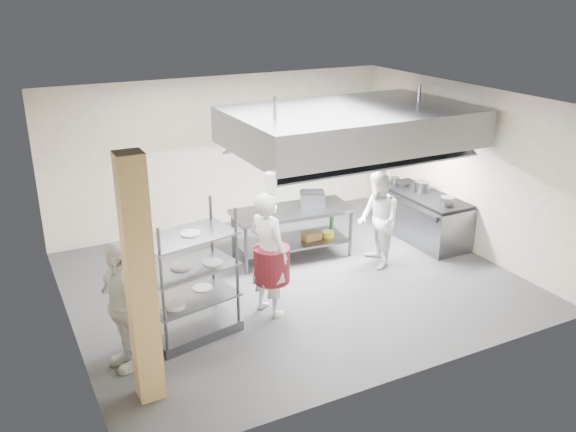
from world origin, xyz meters
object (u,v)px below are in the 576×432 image
stockpot (422,187)px  chef_head (268,254)px  cooking_range (422,218)px  griddle (312,198)px  island (292,233)px  pass_rack (190,274)px  chef_line (378,220)px  chef_plating (122,306)px

stockpot → chef_head: bearing=-160.6°
cooking_range → griddle: 2.30m
island → pass_rack: 3.01m
chef_line → griddle: (-0.69, 1.08, 0.18)m
griddle → pass_rack: bearing=-124.3°
cooking_range → chef_plating: 6.32m
chef_line → griddle: bearing=-133.7°
chef_line → cooking_range: bearing=126.1°
cooking_range → stockpot: size_ratio=6.95×
griddle → chef_head: bearing=-110.5°
chef_plating → cooking_range: bearing=90.9°
cooking_range → stockpot: bearing=66.2°
chef_head → stockpot: (3.92, 1.38, 0.05)m
cooking_range → pass_rack: bearing=-165.4°
pass_rack → cooking_range: pass_rack is taller
chef_plating → chef_line: bearing=88.4°
pass_rack → chef_head: 1.22m
pass_rack → cooking_range: size_ratio=0.93×
chef_line → chef_plating: chef_plating is taller
chef_head → chef_line: 2.47m
chef_head → chef_plating: 2.26m
chef_plating → pass_rack: bearing=93.8°
chef_plating → stockpot: bearing=91.9°
island → stockpot: (2.69, -0.23, 0.54)m
chef_line → stockpot: chef_line is taller
pass_rack → chef_line: pass_rack is taller
chef_head → chef_plating: size_ratio=1.11×
pass_rack → stockpot: 5.34m
chef_head → cooking_range: bearing=-90.2°
griddle → cooking_range: bearing=12.1°
island → stockpot: stockpot is taller
chef_line → chef_plating: size_ratio=0.97×
island → stockpot: bearing=-0.0°
chef_line → stockpot: bearing=129.4°
island → cooking_range: bearing=-2.9°
stockpot → cooking_range: bearing=-113.8°
island → chef_line: size_ratio=1.27×
griddle → stockpot: bearing=15.6°
island → griddle: (0.47, 0.10, 0.56)m
pass_rack → stockpot: pass_rack is taller
pass_rack → chef_plating: (-1.00, -0.33, -0.07)m
chef_plating → stockpot: 6.39m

